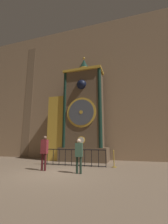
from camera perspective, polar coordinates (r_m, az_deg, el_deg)
The scene contains 7 objects.
ground_plane at distance 7.68m, azimuth -10.59°, elevation -22.06°, with size 28.00×28.00×0.00m, color #75604C.
cathedral_back_wall at distance 14.32m, azimuth 1.73°, elevation 9.41°, with size 24.00×0.32×13.08m.
clock_tower at distance 12.34m, azimuth -2.01°, elevation -1.37°, with size 4.88×1.84×8.83m.
railing_fence at distance 9.79m, azimuth -4.73°, elevation -16.58°, with size 4.32×0.05×1.01m.
visitor_near at distance 8.41m, azimuth -14.86°, elevation -13.62°, with size 0.34×0.23×1.77m.
visitor_far at distance 7.41m, azimuth -1.95°, elevation -15.23°, with size 0.36×0.26×1.59m.
stanchion_post at distance 9.43m, azimuth 11.35°, elevation -18.09°, with size 0.28×0.28×0.98m.
Camera 1 is at (3.43, -6.72, 1.44)m, focal length 24.00 mm.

